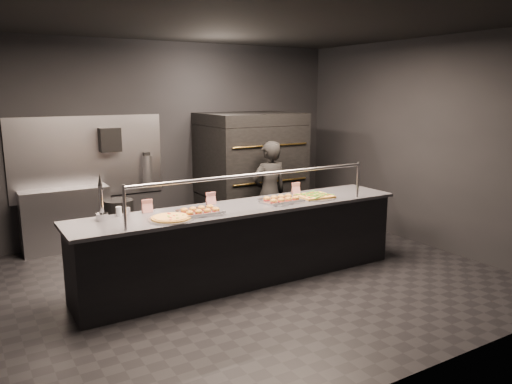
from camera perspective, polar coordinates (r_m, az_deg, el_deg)
room at (r=5.81m, az=-1.87°, el=4.00°), size 6.04×6.00×3.00m
service_counter at (r=6.00m, az=-1.37°, el=-5.85°), size 4.10×0.78×1.37m
pizza_oven at (r=8.08m, az=-0.67°, el=2.32°), size 1.50×1.23×1.91m
prep_shelf at (r=7.62m, az=-20.86°, el=-2.97°), size 1.20×0.35×0.90m
towel_dispenser at (r=7.65m, az=-16.38°, el=5.76°), size 0.30×0.20×0.35m
fire_extinguisher at (r=7.88m, az=-12.33°, el=2.51°), size 0.14×0.14×0.51m
beer_tap at (r=5.46m, az=-17.25°, el=-1.64°), size 0.13×0.18×0.50m
round_pizza at (r=5.34m, az=-9.68°, el=-2.96°), size 0.49×0.49×0.03m
slider_tray_a at (r=5.54m, az=-6.40°, el=-2.20°), size 0.53×0.44×0.07m
slider_tray_b at (r=6.09m, az=2.90°, el=-0.88°), size 0.56×0.49×0.07m
square_pizza at (r=6.38m, az=6.71°, el=-0.48°), size 0.52×0.52×0.05m
condiment_jar at (r=5.61m, az=-15.10°, el=-2.15°), size 0.16×0.06×0.10m
tent_cards at (r=6.04m, az=-3.88°, el=-0.55°), size 2.15×0.04×0.15m
trash_bin at (r=7.58m, az=-15.30°, el=-3.47°), size 0.42×0.42×0.70m
worker at (r=7.32m, az=1.53°, el=-0.18°), size 0.57×0.38×1.54m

